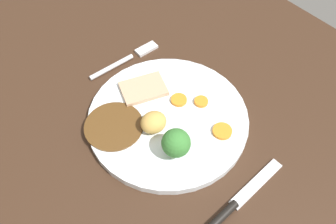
# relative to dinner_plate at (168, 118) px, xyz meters

# --- Properties ---
(dining_table) EXTENTS (1.20, 0.84, 0.04)m
(dining_table) POSITION_rel_dinner_plate_xyz_m (-0.02, 0.01, -0.02)
(dining_table) COLOR #382316
(dining_table) RESTS_ON ground
(dinner_plate) EXTENTS (0.27, 0.27, 0.01)m
(dinner_plate) POSITION_rel_dinner_plate_xyz_m (0.00, 0.00, 0.00)
(dinner_plate) COLOR white
(dinner_plate) RESTS_ON dining_table
(gravy_pool) EXTENTS (0.10, 0.10, 0.00)m
(gravy_pool) POSITION_rel_dinner_plate_xyz_m (-0.04, -0.08, 0.01)
(gravy_pool) COLOR #563819
(gravy_pool) RESTS_ON dinner_plate
(meat_slice_main) EXTENTS (0.08, 0.09, 0.01)m
(meat_slice_main) POSITION_rel_dinner_plate_xyz_m (-0.07, 0.00, 0.01)
(meat_slice_main) COLOR tan
(meat_slice_main) RESTS_ON dinner_plate
(roast_potato_left) EXTENTS (0.04, 0.05, 0.03)m
(roast_potato_left) POSITION_rel_dinner_plate_xyz_m (0.01, -0.03, 0.02)
(roast_potato_left) COLOR tan
(roast_potato_left) RESTS_ON dinner_plate
(carrot_coin_front) EXTENTS (0.02, 0.02, 0.01)m
(carrot_coin_front) POSITION_rel_dinner_plate_xyz_m (0.01, 0.06, 0.01)
(carrot_coin_front) COLOR orange
(carrot_coin_front) RESTS_ON dinner_plate
(carrot_coin_back) EXTENTS (0.03, 0.03, 0.01)m
(carrot_coin_back) POSITION_rel_dinner_plate_xyz_m (0.08, 0.05, 0.01)
(carrot_coin_back) COLOR orange
(carrot_coin_back) RESTS_ON dinner_plate
(carrot_coin_side) EXTENTS (0.03, 0.03, 0.01)m
(carrot_coin_side) POSITION_rel_dinner_plate_xyz_m (-0.01, 0.03, 0.01)
(carrot_coin_side) COLOR orange
(carrot_coin_side) RESTS_ON dinner_plate
(broccoli_floret) EXTENTS (0.04, 0.04, 0.05)m
(broccoli_floret) POSITION_rel_dinner_plate_xyz_m (0.06, -0.04, 0.04)
(broccoli_floret) COLOR #8CB766
(broccoli_floret) RESTS_ON dinner_plate
(fork) EXTENTS (0.02, 0.15, 0.01)m
(fork) POSITION_rel_dinner_plate_xyz_m (-0.16, 0.03, -0.00)
(fork) COLOR silver
(fork) RESTS_ON dining_table
(knife) EXTENTS (0.02, 0.19, 0.01)m
(knife) POSITION_rel_dinner_plate_xyz_m (0.18, -0.03, -0.00)
(knife) COLOR black
(knife) RESTS_ON dining_table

